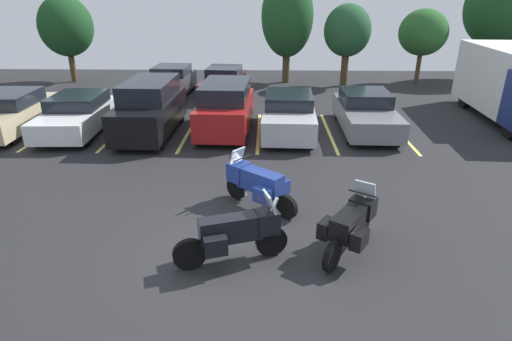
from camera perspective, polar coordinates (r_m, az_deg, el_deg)
The scene contains 18 objects.
ground at distance 9.16m, azimuth -4.83°, elevation -11.01°, with size 44.00×44.00×0.10m, color #262628.
motorcycle_touring at distance 8.46m, azimuth -2.76°, elevation -8.28°, with size 2.27×1.10×1.44m.
motorcycle_second at distance 9.01m, azimuth 12.70°, elevation -6.94°, with size 1.40×1.87×1.38m.
motorcycle_third at distance 10.53m, azimuth 0.16°, elevation -1.64°, with size 1.81×1.54×1.42m.
parking_stripes at distance 16.81m, azimuth -8.99°, elevation 5.24°, with size 16.45×4.99×0.01m.
car_champagne at distance 19.09m, azimuth -30.11°, elevation 6.79°, with size 2.10×4.88×1.48m.
car_white at distance 17.70m, azimuth -22.93°, elevation 6.96°, with size 2.13×4.55×1.41m.
car_black at distance 16.57m, azimuth -14.05°, elevation 8.14°, with size 1.87×4.77×2.01m.
car_red at distance 16.30m, azimuth -4.12°, elevation 8.41°, with size 1.99×4.27×1.92m.
car_silver at distance 16.23m, azimuth 4.41°, elevation 7.54°, with size 2.04×4.54×1.51m.
car_grey at distance 17.10m, azimuth 14.54°, elevation 7.56°, with size 2.00×4.72×1.47m.
car_far_charcoal at distance 22.75m, azimuth -11.39°, elevation 11.61°, with size 2.06×4.37×1.48m.
car_far_maroon at distance 22.38m, azimuth -4.39°, elevation 11.76°, with size 2.13×4.64×1.44m.
tree_center_right at distance 29.94m, azimuth 29.90°, elevation 18.41°, with size 3.87×3.87×6.32m.
tree_rear at distance 26.93m, azimuth 21.57°, elevation 16.87°, with size 2.71×2.71×4.16m.
tree_right at distance 24.95m, azimuth 12.19°, elevation 17.86°, with size 2.56×2.56×4.45m.
tree_far_right at distance 27.87m, azimuth -24.19°, elevation 17.26°, with size 3.03×3.03×4.86m.
tree_far_left at distance 25.50m, azimuth 4.24°, elevation 19.92°, with size 2.94×2.94×5.95m.
Camera 1 is at (0.96, -7.53, 5.07)m, focal length 29.74 mm.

